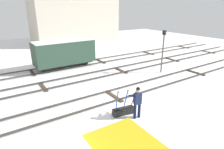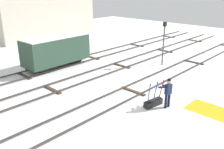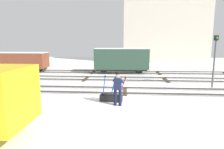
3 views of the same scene
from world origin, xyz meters
TOP-DOWN VIEW (x-y plane):
  - ground_plane at (0.00, 0.00)m, footprint 60.00×60.00m
  - track_main_line at (0.00, 0.00)m, footprint 44.00×1.94m
  - track_siding_near at (0.00, 4.12)m, footprint 44.00×1.94m
  - track_siding_far at (0.00, 7.91)m, footprint 44.00×1.94m
  - switch_lever_frame at (-0.75, -2.09)m, footprint 1.46×0.56m
  - rail_worker at (-0.37, -2.74)m, footprint 0.62×0.72m
  - signal_post at (6.31, 1.77)m, footprint 0.24×0.32m
  - apartment_building at (6.36, 21.53)m, footprint 13.71×6.85m
  - freight_car_far_end at (-11.43, 7.91)m, footprint 5.56×1.95m
  - freight_car_near_switch at (-0.44, 7.91)m, footprint 5.65×2.27m

SIDE VIEW (x-z plane):
  - ground_plane at x=0.00m, z-range 0.00..0.00m
  - track_siding_near at x=0.00m, z-range 0.02..0.20m
  - track_siding_far at x=0.00m, z-range 0.02..0.20m
  - track_main_line at x=0.00m, z-range 0.02..0.20m
  - switch_lever_frame at x=-0.75m, z-range -0.48..0.97m
  - rail_worker at x=-0.37m, z-range 0.12..1.89m
  - freight_car_far_end at x=-11.43m, z-range 0.18..2.35m
  - freight_car_near_switch at x=-0.44m, z-range 0.18..2.82m
  - signal_post at x=6.31m, z-range 0.43..4.16m
  - apartment_building at x=6.36m, z-range 0.01..12.96m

